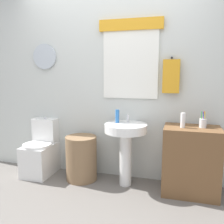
{
  "coord_description": "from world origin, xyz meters",
  "views": [
    {
      "loc": [
        0.86,
        -1.97,
        1.39
      ],
      "look_at": [
        0.08,
        0.8,
        0.93
      ],
      "focal_mm": 38.96,
      "sensor_mm": 36.0,
      "label": 1
    }
  ],
  "objects_px": {
    "pedestal_sink": "(126,139)",
    "soap_bottle": "(117,116)",
    "laundry_hamper": "(81,158)",
    "lotion_bottle": "(183,120)",
    "toothbrush_cup": "(203,123)",
    "wooden_cabinet": "(191,161)",
    "toilet": "(41,153)"
  },
  "relations": [
    {
      "from": "wooden_cabinet",
      "to": "soap_bottle",
      "type": "relative_size",
      "value": 4.73
    },
    {
      "from": "wooden_cabinet",
      "to": "laundry_hamper",
      "type": "bearing_deg",
      "value": 180.0
    },
    {
      "from": "lotion_bottle",
      "to": "toothbrush_cup",
      "type": "distance_m",
      "value": 0.23
    },
    {
      "from": "pedestal_sink",
      "to": "wooden_cabinet",
      "type": "bearing_deg",
      "value": 0.0
    },
    {
      "from": "soap_bottle",
      "to": "toilet",
      "type": "bearing_deg",
      "value": -179.06
    },
    {
      "from": "toilet",
      "to": "toothbrush_cup",
      "type": "xyz_separation_m",
      "value": [
        2.09,
        -0.01,
        0.54
      ]
    },
    {
      "from": "laundry_hamper",
      "to": "soap_bottle",
      "type": "relative_size",
      "value": 3.49
    },
    {
      "from": "pedestal_sink",
      "to": "lotion_bottle",
      "type": "height_order",
      "value": "lotion_bottle"
    },
    {
      "from": "laundry_hamper",
      "to": "wooden_cabinet",
      "type": "height_order",
      "value": "wooden_cabinet"
    },
    {
      "from": "laundry_hamper",
      "to": "toothbrush_cup",
      "type": "distance_m",
      "value": 1.57
    },
    {
      "from": "toilet",
      "to": "laundry_hamper",
      "type": "height_order",
      "value": "toilet"
    },
    {
      "from": "laundry_hamper",
      "to": "soap_bottle",
      "type": "xyz_separation_m",
      "value": [
        0.47,
        0.05,
        0.57
      ]
    },
    {
      "from": "toilet",
      "to": "wooden_cabinet",
      "type": "xyz_separation_m",
      "value": [
        1.98,
        -0.03,
        0.1
      ]
    },
    {
      "from": "pedestal_sink",
      "to": "wooden_cabinet",
      "type": "xyz_separation_m",
      "value": [
        0.77,
        0.0,
        -0.2
      ]
    },
    {
      "from": "laundry_hamper",
      "to": "pedestal_sink",
      "type": "distance_m",
      "value": 0.66
    },
    {
      "from": "wooden_cabinet",
      "to": "pedestal_sink",
      "type": "bearing_deg",
      "value": 180.0
    },
    {
      "from": "toilet",
      "to": "soap_bottle",
      "type": "xyz_separation_m",
      "value": [
        1.09,
        0.02,
        0.57
      ]
    },
    {
      "from": "pedestal_sink",
      "to": "soap_bottle",
      "type": "bearing_deg",
      "value": 157.38
    },
    {
      "from": "pedestal_sink",
      "to": "soap_bottle",
      "type": "xyz_separation_m",
      "value": [
        -0.12,
        0.05,
        0.27
      ]
    },
    {
      "from": "soap_bottle",
      "to": "lotion_bottle",
      "type": "relative_size",
      "value": 0.99
    },
    {
      "from": "soap_bottle",
      "to": "toothbrush_cup",
      "type": "distance_m",
      "value": 1.0
    },
    {
      "from": "laundry_hamper",
      "to": "wooden_cabinet",
      "type": "xyz_separation_m",
      "value": [
        1.36,
        0.0,
        0.1
      ]
    },
    {
      "from": "toilet",
      "to": "lotion_bottle",
      "type": "xyz_separation_m",
      "value": [
        1.87,
        -0.07,
        0.57
      ]
    },
    {
      "from": "toilet",
      "to": "soap_bottle",
      "type": "height_order",
      "value": "soap_bottle"
    },
    {
      "from": "pedestal_sink",
      "to": "soap_bottle",
      "type": "height_order",
      "value": "soap_bottle"
    },
    {
      "from": "lotion_bottle",
      "to": "toothbrush_cup",
      "type": "height_order",
      "value": "toothbrush_cup"
    },
    {
      "from": "lotion_bottle",
      "to": "toothbrush_cup",
      "type": "bearing_deg",
      "value": 15.33
    },
    {
      "from": "pedestal_sink",
      "to": "lotion_bottle",
      "type": "distance_m",
      "value": 0.72
    },
    {
      "from": "laundry_hamper",
      "to": "lotion_bottle",
      "type": "relative_size",
      "value": 3.46
    },
    {
      "from": "toilet",
      "to": "wooden_cabinet",
      "type": "distance_m",
      "value": 1.98
    },
    {
      "from": "pedestal_sink",
      "to": "lotion_bottle",
      "type": "bearing_deg",
      "value": -3.47
    },
    {
      "from": "pedestal_sink",
      "to": "toothbrush_cup",
      "type": "bearing_deg",
      "value": 1.3
    }
  ]
}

